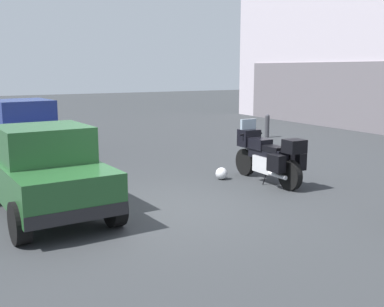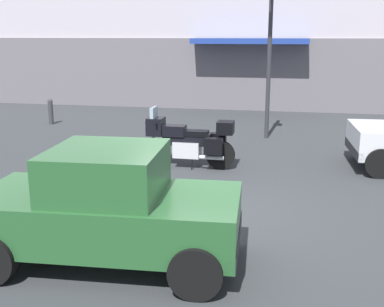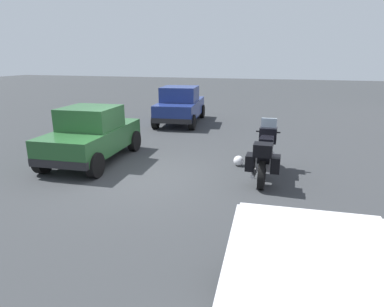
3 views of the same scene
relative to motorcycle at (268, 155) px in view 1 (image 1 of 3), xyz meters
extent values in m
plane|color=#2D3033|center=(0.79, -2.85, -0.62)|extent=(80.00, 80.00, 0.00)
cylinder|color=black|center=(-0.86, 0.01, -0.30)|extent=(0.64, 0.14, 0.64)
cylinder|color=black|center=(0.76, 0.00, -0.30)|extent=(0.64, 0.14, 0.64)
cylinder|color=#B7B7BC|center=(-0.84, 0.01, 0.13)|extent=(0.33, 0.07, 0.68)
cube|color=#B7B7BC|center=(-0.01, 0.00, -0.20)|extent=(0.60, 0.40, 0.36)
cube|color=black|center=(-0.01, 0.00, 0.04)|extent=(1.10, 0.29, 0.28)
cube|color=black|center=(-0.31, 0.00, 0.22)|extent=(0.52, 0.34, 0.24)
cube|color=black|center=(0.19, 0.00, 0.18)|extent=(0.56, 0.30, 0.12)
cube|color=black|center=(-0.74, 0.01, 0.30)|extent=(0.36, 0.44, 0.40)
cube|color=#8C9EAD|center=(-0.78, 0.01, 0.60)|extent=(0.08, 0.40, 0.28)
sphere|color=#EAEACC|center=(-0.92, 0.01, 0.30)|extent=(0.14, 0.14, 0.14)
cylinder|color=black|center=(-0.66, 0.01, 0.40)|extent=(0.04, 0.62, 0.04)
cylinder|color=#B7B7BC|center=(0.59, -0.20, -0.32)|extent=(0.55, 0.09, 0.09)
cube|color=black|center=(0.64, -0.28, -0.04)|extent=(0.40, 0.20, 0.36)
cube|color=black|center=(0.65, 0.28, -0.04)|extent=(0.40, 0.20, 0.36)
cube|color=black|center=(0.86, 0.00, 0.33)|extent=(0.36, 0.40, 0.28)
cylinder|color=black|center=(0.14, -0.18, -0.47)|extent=(0.02, 0.13, 0.29)
sphere|color=silver|center=(-0.74, -0.74, -0.48)|extent=(0.28, 0.28, 0.28)
cube|color=navy|center=(-6.18, -4.20, 0.04)|extent=(3.96, 2.06, 0.68)
cube|color=navy|center=(-6.03, -4.18, 0.70)|extent=(1.76, 1.68, 0.64)
cube|color=#8C9EAD|center=(-6.78, -4.27, 0.70)|extent=(0.22, 1.39, 0.54)
cube|color=#8C9EAD|center=(-5.29, -4.10, 0.70)|extent=(0.22, 1.39, 0.51)
cube|color=black|center=(-8.02, -4.41, -0.20)|extent=(0.31, 1.64, 0.20)
cube|color=black|center=(-4.34, -3.99, -0.20)|extent=(0.31, 1.64, 0.20)
cylinder|color=black|center=(-7.71, -3.59, -0.30)|extent=(0.66, 0.29, 0.64)
cylinder|color=black|center=(-4.65, -4.81, -0.30)|extent=(0.66, 0.29, 0.64)
cylinder|color=black|center=(-4.83, -3.26, -0.30)|extent=(0.66, 0.29, 0.64)
sphere|color=silver|center=(-8.12, -3.97, -0.08)|extent=(0.14, 0.14, 0.14)
cube|color=#235128|center=(-0.03, -4.84, 0.02)|extent=(3.49, 1.76, 0.64)
cube|color=#235128|center=(-0.03, -4.84, 0.64)|extent=(1.48, 1.51, 0.60)
cube|color=#8C9EAD|center=(-0.68, -4.87, 0.64)|extent=(0.14, 1.33, 0.51)
cube|color=#8C9EAD|center=(0.62, -4.80, 0.64)|extent=(0.14, 1.33, 0.48)
cube|color=black|center=(-1.68, -4.93, -0.20)|extent=(0.21, 1.56, 0.20)
cube|color=black|center=(1.61, -4.74, -0.20)|extent=(0.21, 1.56, 0.20)
cylinder|color=black|center=(-1.32, -4.17, -0.30)|extent=(0.65, 0.26, 0.64)
cylinder|color=black|center=(1.26, -5.50, -0.30)|extent=(0.65, 0.26, 0.64)
cylinder|color=black|center=(1.17, -4.02, -0.30)|extent=(0.65, 0.26, 0.64)
sphere|color=silver|center=(-1.71, -5.36, -0.08)|extent=(0.14, 0.14, 0.14)
sphere|color=silver|center=(-1.76, -4.51, -0.08)|extent=(0.14, 0.14, 0.14)
cylinder|color=#333338|center=(-5.62, 4.39, -0.23)|extent=(0.16, 0.16, 0.78)
sphere|color=#333338|center=(-5.62, 4.39, 0.16)|extent=(0.16, 0.16, 0.16)
camera|label=1|loc=(8.19, -6.49, 1.91)|focal=44.08mm
camera|label=2|loc=(2.20, -10.43, 2.35)|focal=45.14mm
camera|label=3|loc=(7.86, 0.42, 2.26)|focal=30.58mm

